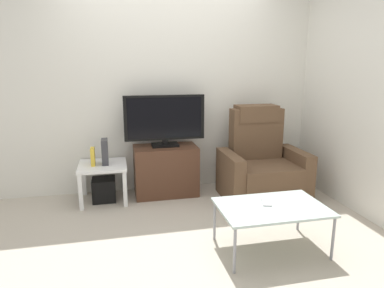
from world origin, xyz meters
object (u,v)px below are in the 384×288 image
object	(u,v)px
side_table	(103,170)
recliner_armchair	(261,165)
subwoofer_box	(104,189)
coffee_table	(272,209)
book_upright	(93,157)
tv_stand	(166,170)
cell_phone	(266,203)
game_console	(105,152)
television	(165,119)

from	to	relation	value
side_table	recliner_armchair	bearing A→B (deg)	-7.19
recliner_armchair	subwoofer_box	world-z (taller)	recliner_armchair
coffee_table	book_upright	bearing A→B (deg)	136.68
tv_stand	cell_phone	size ratio (longest dim) A/B	5.04
subwoofer_box	book_upright	xyz separation A→B (m)	(-0.10, -0.02, 0.41)
subwoofer_box	coffee_table	xyz separation A→B (m)	(1.42, -1.46, 0.24)
coffee_table	cell_phone	distance (m)	0.08
subwoofer_box	game_console	size ratio (longest dim) A/B	0.92
book_upright	coffee_table	bearing A→B (deg)	-43.32
cell_phone	side_table	bearing A→B (deg)	152.78
side_table	cell_phone	size ratio (longest dim) A/B	3.60
recliner_armchair	game_console	world-z (taller)	recliner_armchair
tv_stand	book_upright	size ratio (longest dim) A/B	3.74
book_upright	television	bearing A→B (deg)	5.80
subwoofer_box	book_upright	size ratio (longest dim) A/B	1.31
tv_stand	game_console	distance (m)	0.76
subwoofer_box	tv_stand	bearing A→B (deg)	3.61
television	recliner_armchair	world-z (taller)	television
side_table	subwoofer_box	bearing A→B (deg)	-26.57
game_console	side_table	bearing A→B (deg)	-164.05
tv_stand	television	bearing A→B (deg)	90.00
television	coffee_table	distance (m)	1.76
book_upright	side_table	bearing A→B (deg)	11.31
coffee_table	television	bearing A→B (deg)	114.11
side_table	subwoofer_box	distance (m)	0.24
tv_stand	cell_phone	distance (m)	1.58
side_table	coffee_table	world-z (taller)	side_table
side_table	game_console	distance (m)	0.22
coffee_table	side_table	bearing A→B (deg)	134.34
coffee_table	subwoofer_box	bearing A→B (deg)	134.34
television	subwoofer_box	size ratio (longest dim) A/B	3.62
cell_phone	television	bearing A→B (deg)	131.95
recliner_armchair	cell_phone	bearing A→B (deg)	-109.40
television	side_table	world-z (taller)	television
subwoofer_box	television	bearing A→B (deg)	5.04
television	recliner_armchair	distance (m)	1.29
cell_phone	tv_stand	bearing A→B (deg)	132.23
television	coffee_table	xyz separation A→B (m)	(0.68, -1.52, -0.55)
television	subwoofer_box	xyz separation A→B (m)	(-0.74, -0.07, -0.80)
cell_phone	book_upright	bearing A→B (deg)	155.16
television	side_table	size ratio (longest dim) A/B	1.78
recliner_armchair	game_console	size ratio (longest dim) A/B	3.76
side_table	game_console	xyz separation A→B (m)	(0.04, 0.01, 0.21)
coffee_table	tv_stand	bearing A→B (deg)	114.38
tv_stand	television	size ratio (longest dim) A/B	0.79
recliner_armchair	side_table	distance (m)	1.88
subwoofer_box	recliner_armchair	bearing A→B (deg)	-7.19
side_table	cell_phone	distance (m)	1.98
side_table	television	bearing A→B (deg)	5.04
book_upright	game_console	size ratio (longest dim) A/B	0.70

